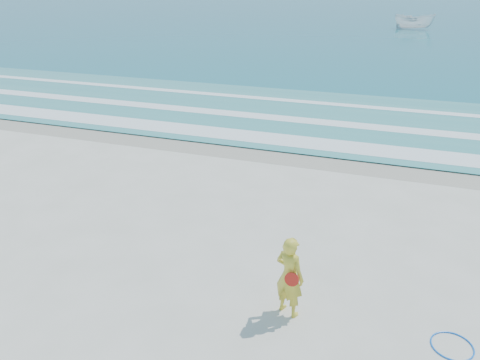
% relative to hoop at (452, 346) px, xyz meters
% --- Properties ---
extents(ground, '(400.00, 400.00, 0.00)m').
position_rel_hoop_xyz_m(ground, '(-5.14, -0.45, -0.01)').
color(ground, silver).
rests_on(ground, ground).
extents(wet_sand, '(400.00, 2.40, 0.00)m').
position_rel_hoop_xyz_m(wet_sand, '(-5.14, 8.55, -0.01)').
color(wet_sand, '#B2A893').
rests_on(wet_sand, ground).
extents(ocean, '(400.00, 190.00, 0.04)m').
position_rel_hoop_xyz_m(ocean, '(-5.14, 104.55, 0.01)').
color(ocean, '#19727F').
rests_on(ocean, ground).
extents(shallow, '(400.00, 10.00, 0.01)m').
position_rel_hoop_xyz_m(shallow, '(-5.14, 13.55, 0.03)').
color(shallow, '#59B7AD').
rests_on(shallow, ocean).
extents(foam_near, '(400.00, 1.40, 0.01)m').
position_rel_hoop_xyz_m(foam_near, '(-5.14, 9.85, 0.04)').
color(foam_near, white).
rests_on(foam_near, shallow).
extents(foam_mid, '(400.00, 0.90, 0.01)m').
position_rel_hoop_xyz_m(foam_mid, '(-5.14, 12.75, 0.04)').
color(foam_mid, white).
rests_on(foam_mid, shallow).
extents(foam_far, '(400.00, 0.60, 0.01)m').
position_rel_hoop_xyz_m(foam_far, '(-5.14, 16.05, 0.04)').
color(foam_far, white).
rests_on(foam_far, shallow).
extents(hoop, '(0.93, 0.93, 0.03)m').
position_rel_hoop_xyz_m(hoop, '(0.00, 0.00, 0.00)').
color(hoop, blue).
rests_on(hoop, ground).
extents(boat, '(4.81, 2.44, 1.78)m').
position_rel_hoop_xyz_m(boat, '(-0.98, 54.11, 0.91)').
color(boat, white).
rests_on(boat, ocean).
extents(woman, '(0.72, 0.61, 1.68)m').
position_rel_hoop_xyz_m(woman, '(-2.98, -0.05, 0.82)').
color(woman, gold).
rests_on(woman, ground).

